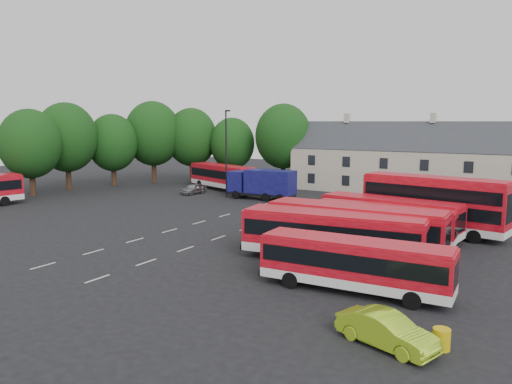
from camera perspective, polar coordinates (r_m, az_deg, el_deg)
ground at (r=43.89m, az=-8.11°, el=-3.91°), size 140.00×140.00×0.00m
lane_markings at (r=43.94m, az=-3.93°, el=-3.83°), size 5.15×33.80×0.01m
treeline at (r=71.22m, az=-11.21°, el=6.03°), size 29.92×32.59×12.01m
terrace_houses at (r=64.65m, az=19.37°, el=3.02°), size 35.70×7.13×10.06m
bus_row_a at (r=27.20m, az=11.19°, el=-7.74°), size 10.24×2.86×2.87m
bus_row_b at (r=32.40m, az=8.70°, el=-4.63°), size 11.91×4.00×3.30m
bus_row_c at (r=34.64m, az=11.22°, el=-3.76°), size 12.14×3.18×3.41m
bus_row_d at (r=38.26m, az=14.26°, el=-3.17°), size 10.42×2.73×2.93m
bus_row_e at (r=40.50m, az=15.02°, el=-2.45°), size 11.13×3.81×3.09m
bus_dd_south at (r=42.67m, az=19.65°, el=-1.03°), size 11.63×4.40×4.66m
bus_dd_north at (r=48.67m, az=19.51°, el=-0.41°), size 9.89×3.40×3.97m
bus_north at (r=66.20m, az=-3.84°, el=1.95°), size 11.93×6.61×3.32m
box_truck at (r=57.94m, az=0.74°, el=1.05°), size 8.06×2.78×3.49m
silver_car at (r=63.14m, az=-7.16°, el=0.38°), size 1.73×3.91×1.31m
lime_car at (r=21.58m, az=14.66°, el=-15.03°), size 4.47×2.70×1.39m
grit_bin at (r=22.07m, az=20.43°, el=-15.48°), size 0.70×0.70×0.87m
lamppost at (r=59.18m, az=-3.41°, el=4.66°), size 0.72×0.35×10.37m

